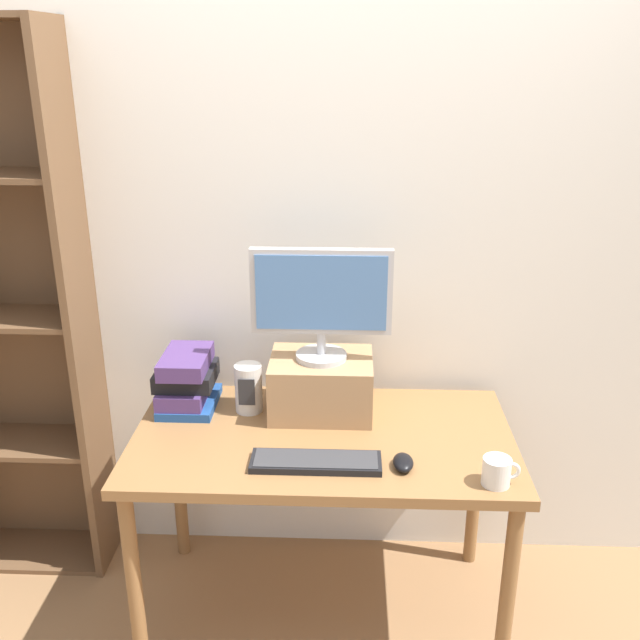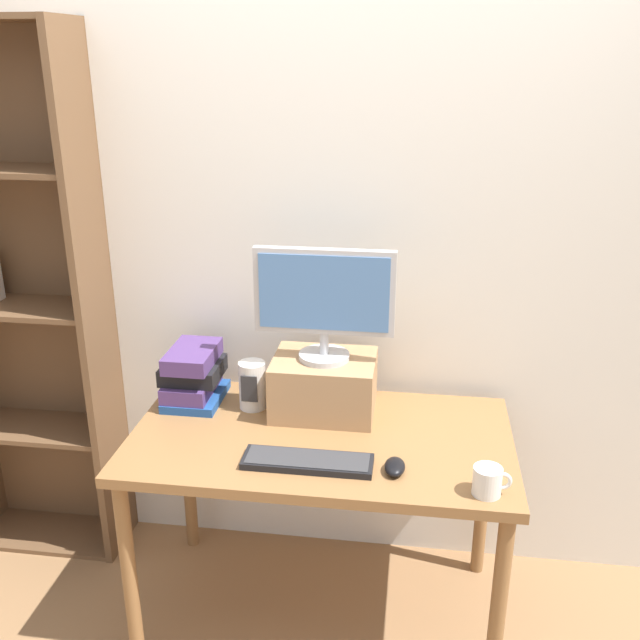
{
  "view_description": "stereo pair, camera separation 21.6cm",
  "coord_description": "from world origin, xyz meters",
  "views": [
    {
      "loc": [
        0.08,
        -2.12,
        1.96
      ],
      "look_at": [
        -0.01,
        0.07,
        1.13
      ],
      "focal_mm": 40.0,
      "sensor_mm": 36.0,
      "label": 1
    },
    {
      "loc": [
        0.29,
        -2.1,
        1.96
      ],
      "look_at": [
        -0.01,
        0.07,
        1.13
      ],
      "focal_mm": 40.0,
      "sensor_mm": 36.0,
      "label": 2
    }
  ],
  "objects": [
    {
      "name": "coffee_mug",
      "position": [
        0.53,
        -0.27,
        0.79
      ],
      "size": [
        0.11,
        0.09,
        0.09
      ],
      "color": "white",
      "rests_on": "desk"
    },
    {
      "name": "book_stack",
      "position": [
        -0.5,
        0.19,
        0.85
      ],
      "size": [
        0.21,
        0.26,
        0.21
      ],
      "color": "navy",
      "rests_on": "desk"
    },
    {
      "name": "keyboard",
      "position": [
        -0.01,
        -0.19,
        0.76
      ],
      "size": [
        0.41,
        0.12,
        0.02
      ],
      "color": "black",
      "rests_on": "desk"
    },
    {
      "name": "computer_monitor",
      "position": [
        -0.01,
        0.17,
        1.17
      ],
      "size": [
        0.48,
        0.18,
        0.4
      ],
      "color": "#B7B7BA",
      "rests_on": "riser_box"
    },
    {
      "name": "desk",
      "position": [
        0.0,
        0.0,
        0.66
      ],
      "size": [
        1.29,
        0.72,
        0.75
      ],
      "color": "olive",
      "rests_on": "ground_plane"
    },
    {
      "name": "ground_plane",
      "position": [
        0.0,
        0.0,
        0.0
      ],
      "size": [
        12.0,
        12.0,
        0.0
      ],
      "primitive_type": "plane",
      "color": "olive"
    },
    {
      "name": "back_wall",
      "position": [
        0.0,
        0.45,
        1.3
      ],
      "size": [
        7.0,
        0.08,
        2.6
      ],
      "color": "silver",
      "rests_on": "ground_plane"
    },
    {
      "name": "riser_box",
      "position": [
        -0.01,
        0.17,
        0.85
      ],
      "size": [
        0.36,
        0.28,
        0.2
      ],
      "color": "#A87F56",
      "rests_on": "desk"
    },
    {
      "name": "computer_mouse",
      "position": [
        0.26,
        -0.19,
        0.76
      ],
      "size": [
        0.06,
        0.1,
        0.04
      ],
      "color": "black",
      "rests_on": "desk"
    },
    {
      "name": "bookshelf_unit",
      "position": [
        -1.21,
        0.3,
        1.05
      ],
      "size": [
        0.64,
        0.28,
        2.08
      ],
      "color": "brown",
      "rests_on": "ground_plane"
    },
    {
      "name": "desk_speaker",
      "position": [
        -0.27,
        0.16,
        0.84
      ],
      "size": [
        0.1,
        0.1,
        0.18
      ],
      "color": "silver",
      "rests_on": "desk"
    }
  ]
}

